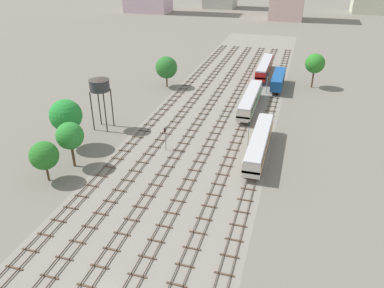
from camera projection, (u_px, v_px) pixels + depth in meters
The scene contains 21 objects.
ground_plane at pixel (217, 110), 87.89m from camera, with size 480.00×480.00×0.00m, color slate.
ballast_bed at pixel (217, 110), 87.89m from camera, with size 27.88×176.00×0.01m, color gray.
track_far_left at pixel (170, 102), 91.66m from camera, with size 2.40×126.00×0.29m.
track_left at pixel (189, 104), 90.47m from camera, with size 2.40×126.00×0.29m.
track_centre_left at pixel (209, 107), 89.28m from camera, with size 2.40×126.00×0.29m.
track_centre at pixel (228, 109), 88.08m from camera, with size 2.40×126.00×0.29m.
track_centre_right at pixel (249, 111), 86.89m from camera, with size 2.40×126.00×0.29m.
track_right at pixel (270, 113), 85.70m from camera, with size 2.40×126.00×0.29m.
diesel_railcar_right_nearest at pixel (259, 142), 67.50m from camera, with size 2.96×20.50×3.80m.
diesel_railcar_centre_right_near at pixel (250, 99), 86.60m from camera, with size 2.96×20.50×3.80m.
freight_boxcar_right_mid at pixel (278, 79), 100.25m from camera, with size 2.87×14.00×3.60m.
diesel_railcar_centre_right_midfar at pixel (265, 67), 110.12m from camera, with size 2.96×20.50×3.80m.
water_tower at pixel (99, 85), 74.71m from camera, with size 4.14×4.14×10.94m.
signal_post_nearest at pixel (249, 131), 70.25m from camera, with size 0.28×0.47×5.15m.
signal_post_near at pixel (267, 80), 96.11m from camera, with size 0.28×0.47×5.57m.
signal_post_mid at pixel (165, 136), 68.97m from camera, with size 0.28×0.47×4.66m.
lineside_tree_0 at pixel (44, 156), 59.21m from camera, with size 4.56×4.56×6.85m.
lineside_tree_1 at pixel (166, 67), 99.91m from camera, with size 5.77×5.77×8.21m.
lineside_tree_2 at pixel (66, 115), 68.47m from camera, with size 5.87×5.87×9.44m.
lineside_tree_3 at pixel (70, 136), 62.64m from camera, with size 4.59×4.59×8.11m.
lineside_tree_4 at pixel (315, 63), 98.98m from camera, with size 5.09×5.09×9.08m.
Camera 1 is at (17.32, -24.01, 33.49)m, focal length 35.47 mm.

